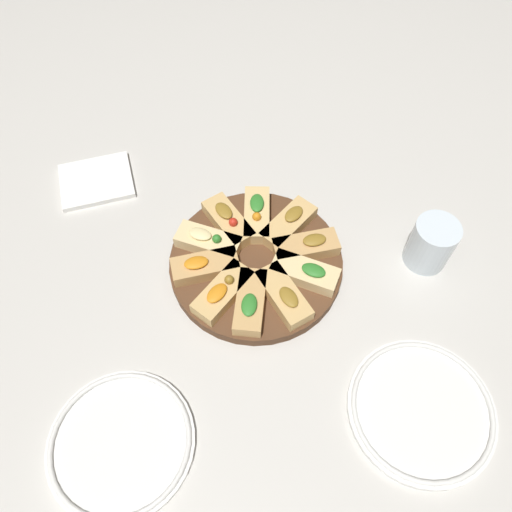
# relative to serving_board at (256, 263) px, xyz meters

# --- Properties ---
(ground_plane) EXTENTS (3.00, 3.00, 0.00)m
(ground_plane) POSITION_rel_serving_board_xyz_m (0.00, 0.00, -0.01)
(ground_plane) COLOR beige
(serving_board) EXTENTS (0.30, 0.30, 0.02)m
(serving_board) POSITION_rel_serving_board_xyz_m (0.00, 0.00, 0.00)
(serving_board) COLOR #51331E
(serving_board) RESTS_ON ground_plane
(focaccia_slice_0) EXTENTS (0.08, 0.12, 0.04)m
(focaccia_slice_0) POSITION_rel_serving_board_xyz_m (-0.03, -0.08, 0.02)
(focaccia_slice_0) COLOR #DBB775
(focaccia_slice_0) RESTS_ON serving_board
(focaccia_slice_1) EXTENTS (0.07, 0.12, 0.04)m
(focaccia_slice_1) POSITION_rel_serving_board_xyz_m (0.02, -0.09, 0.02)
(focaccia_slice_1) COLOR tan
(focaccia_slice_1) RESTS_ON serving_board
(focaccia_slice_2) EXTENTS (0.11, 0.11, 0.04)m
(focaccia_slice_2) POSITION_rel_serving_board_xyz_m (0.07, -0.06, 0.02)
(focaccia_slice_2) COLOR #E5C689
(focaccia_slice_2) RESTS_ON serving_board
(focaccia_slice_3) EXTENTS (0.12, 0.06, 0.03)m
(focaccia_slice_3) POSITION_rel_serving_board_xyz_m (0.09, -0.01, 0.02)
(focaccia_slice_3) COLOR tan
(focaccia_slice_3) RESTS_ON serving_board
(focaccia_slice_4) EXTENTS (0.12, 0.10, 0.04)m
(focaccia_slice_4) POSITION_rel_serving_board_xyz_m (0.08, 0.05, 0.02)
(focaccia_slice_4) COLOR tan
(focaccia_slice_4) RESTS_ON serving_board
(focaccia_slice_5) EXTENTS (0.09, 0.12, 0.03)m
(focaccia_slice_5) POSITION_rel_serving_board_xyz_m (0.04, 0.08, 0.02)
(focaccia_slice_5) COLOR tan
(focaccia_slice_5) RESTS_ON serving_board
(focaccia_slice_6) EXTENTS (0.06, 0.12, 0.03)m
(focaccia_slice_6) POSITION_rel_serving_board_xyz_m (-0.01, 0.09, 0.02)
(focaccia_slice_6) COLOR tan
(focaccia_slice_6) RESTS_ON serving_board
(focaccia_slice_7) EXTENTS (0.11, 0.11, 0.03)m
(focaccia_slice_7) POSITION_rel_serving_board_xyz_m (-0.07, 0.06, 0.02)
(focaccia_slice_7) COLOR #E5C689
(focaccia_slice_7) RESTS_ON serving_board
(focaccia_slice_8) EXTENTS (0.12, 0.06, 0.03)m
(focaccia_slice_8) POSITION_rel_serving_board_xyz_m (-0.09, 0.01, 0.02)
(focaccia_slice_8) COLOR tan
(focaccia_slice_8) RESTS_ON serving_board
(focaccia_slice_9) EXTENTS (0.12, 0.09, 0.03)m
(focaccia_slice_9) POSITION_rel_serving_board_xyz_m (-0.08, -0.04, 0.02)
(focaccia_slice_9) COLOR tan
(focaccia_slice_9) RESTS_ON serving_board
(plate_left) EXTENTS (0.22, 0.22, 0.02)m
(plate_left) POSITION_rel_serving_board_xyz_m (-0.14, 0.33, -0.00)
(plate_left) COLOR white
(plate_left) RESTS_ON ground_plane
(plate_right) EXTENTS (0.21, 0.21, 0.02)m
(plate_right) POSITION_rel_serving_board_xyz_m (0.29, 0.21, -0.00)
(plate_right) COLOR white
(plate_right) RESTS_ON ground_plane
(water_glass) EXTENTS (0.08, 0.08, 0.09)m
(water_glass) POSITION_rel_serving_board_xyz_m (-0.29, 0.09, 0.04)
(water_glass) COLOR silver
(water_glass) RESTS_ON ground_plane
(napkin_stack) EXTENTS (0.15, 0.13, 0.01)m
(napkin_stack) POSITION_rel_serving_board_xyz_m (0.22, -0.29, -0.01)
(napkin_stack) COLOR white
(napkin_stack) RESTS_ON ground_plane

